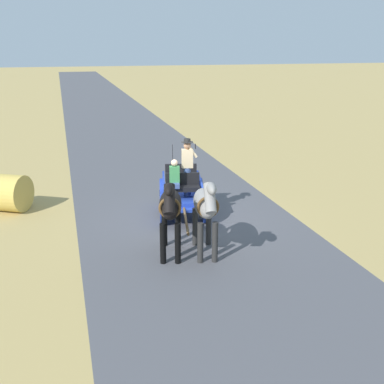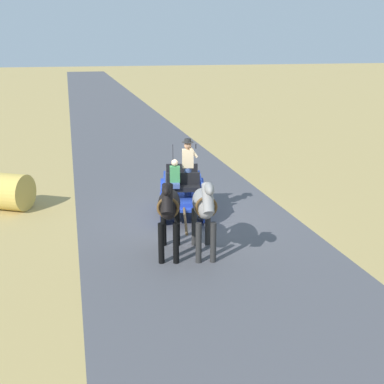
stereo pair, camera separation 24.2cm
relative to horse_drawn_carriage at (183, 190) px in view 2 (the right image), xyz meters
The scene contains 6 objects.
ground_plane 0.93m from the horse_drawn_carriage, 93.32° to the left, with size 200.00×200.00×0.00m, color tan.
road_surface 0.93m from the horse_drawn_carriage, 93.32° to the left, with size 6.65×160.00×0.01m, color #4C4C51.
horse_drawn_carriage is the anchor object (origin of this frame).
horse_near_side 3.10m from the horse_drawn_carriage, 86.97° to the left, with size 0.79×2.15×2.21m.
horse_off_side 3.10m from the horse_drawn_carriage, 70.41° to the left, with size 0.92×2.14×2.21m.
hay_bale 5.63m from the horse_drawn_carriage, 19.63° to the right, with size 1.20×1.20×1.10m, color gold.
Camera 2 is at (3.27, 13.57, 5.26)m, focal length 45.09 mm.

